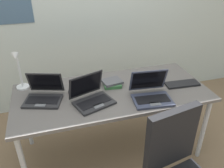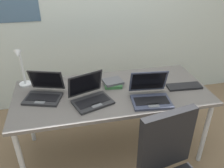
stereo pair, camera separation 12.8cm
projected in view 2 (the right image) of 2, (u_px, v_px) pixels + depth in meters
ground_plane at (112, 149)px, 2.55m from camera, size 12.00×12.00×0.00m
wall_back at (92, 6)px, 2.83m from camera, size 6.00×0.13×2.60m
desk at (112, 97)px, 2.21m from camera, size 1.80×0.80×0.74m
desk_lamp at (22, 68)px, 2.16m from camera, size 0.12×0.18×0.40m
laptop_near_lamp at (90, 96)px, 2.02m from camera, size 0.39×0.36×0.24m
laptop_front_left at (150, 95)px, 2.03m from camera, size 0.36×0.34×0.24m
laptop_center at (44, 93)px, 2.07m from camera, size 0.38×0.36×0.23m
external_keyboard at (184, 86)px, 2.24m from camera, size 0.34×0.14×0.02m
computer_mouse at (71, 90)px, 2.16m from camera, size 0.06×0.10×0.03m
cell_phone at (94, 80)px, 2.36m from camera, size 0.12×0.15×0.01m
pill_bottle at (155, 77)px, 2.35m from camera, size 0.04×0.04×0.08m
book_stack at (113, 83)px, 2.26m from camera, size 0.20×0.18×0.05m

